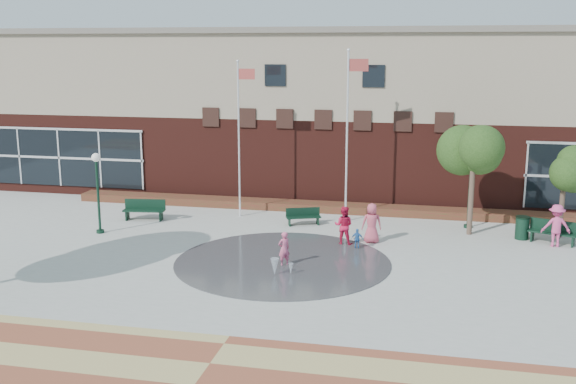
% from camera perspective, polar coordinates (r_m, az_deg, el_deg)
% --- Properties ---
extents(ground, '(120.00, 120.00, 0.00)m').
position_cam_1_polar(ground, '(23.55, -2.08, -8.22)').
color(ground, '#666056').
rests_on(ground, ground).
extents(plaza_concrete, '(46.00, 18.00, 0.01)m').
position_cam_1_polar(plaza_concrete, '(27.23, 0.00, -5.35)').
color(plaza_concrete, '#A8A8A0').
rests_on(plaza_concrete, ground).
extents(splash_pad, '(8.40, 8.40, 0.01)m').
position_cam_1_polar(splash_pad, '(26.30, -0.46, -5.99)').
color(splash_pad, '#383A3D').
rests_on(splash_pad, ground).
extents(library_building, '(44.40, 10.40, 9.20)m').
position_cam_1_polar(library_building, '(39.40, 4.18, 6.96)').
color(library_building, '#4C1D17').
rests_on(library_building, ground).
extents(flower_bed, '(26.00, 1.20, 0.40)m').
position_cam_1_polar(flower_bed, '(34.42, 2.68, -1.62)').
color(flower_bed, maroon).
rests_on(flower_bed, ground).
extents(flagpole_left, '(0.90, 0.15, 7.62)m').
position_cam_1_polar(flagpole_left, '(32.60, -4.12, 5.17)').
color(flagpole_left, white).
rests_on(flagpole_left, ground).
extents(flagpole_right, '(0.99, 0.30, 8.14)m').
position_cam_1_polar(flagpole_right, '(31.63, 5.12, 5.50)').
color(flagpole_right, white).
rests_on(flagpole_right, ground).
extents(lamp_left, '(0.39, 0.39, 3.65)m').
position_cam_1_polar(lamp_left, '(30.98, -15.83, 0.66)').
color(lamp_left, '#113021').
rests_on(lamp_left, ground).
extents(lamp_right, '(0.40, 0.40, 3.76)m').
position_cam_1_polar(lamp_right, '(31.78, 15.18, 1.10)').
color(lamp_right, '#113021').
rests_on(lamp_right, ground).
extents(bench_left, '(2.05, 0.81, 1.00)m').
position_cam_1_polar(bench_left, '(33.22, -12.07, -1.82)').
color(bench_left, '#113021').
rests_on(bench_left, ground).
extents(bench_mid, '(1.67, 1.01, 0.81)m').
position_cam_1_polar(bench_mid, '(31.60, 1.31, -2.38)').
color(bench_mid, '#113021').
rests_on(bench_mid, ground).
extents(bench_right, '(2.05, 1.18, 1.00)m').
position_cam_1_polar(bench_right, '(30.78, 21.49, -3.53)').
color(bench_right, '#113021').
rests_on(bench_right, ground).
extents(trash_can, '(0.62, 0.62, 1.02)m').
position_cam_1_polar(trash_can, '(30.97, 19.21, -2.89)').
color(trash_can, '#113021').
rests_on(trash_can, ground).
extents(tree_mid, '(3.26, 3.26, 5.51)m').
position_cam_1_polar(tree_mid, '(30.38, 15.48, 3.80)').
color(tree_mid, '#4B372C').
rests_on(tree_mid, ground).
extents(tree_small_right, '(2.36, 2.36, 4.03)m').
position_cam_1_polar(tree_small_right, '(31.40, 22.38, 1.60)').
color(tree_small_right, '#4B372C').
rests_on(tree_small_right, ground).
extents(water_jet_a, '(0.32, 0.32, 0.63)m').
position_cam_1_polar(water_jet_a, '(24.83, -1.14, -7.11)').
color(water_jet_a, white).
rests_on(water_jet_a, ground).
extents(water_jet_b, '(0.18, 0.18, 0.42)m').
position_cam_1_polar(water_jet_b, '(24.91, 0.24, -7.05)').
color(water_jet_b, white).
rests_on(water_jet_b, ground).
extents(child_splash, '(0.58, 0.57, 1.35)m').
position_cam_1_polar(child_splash, '(25.74, -0.34, -4.83)').
color(child_splash, '#D95982').
rests_on(child_splash, ground).
extents(adult_red, '(0.84, 0.68, 1.66)m').
position_cam_1_polar(adult_red, '(28.54, 4.73, -2.84)').
color(adult_red, '#D41943').
rests_on(adult_red, ground).
extents(adult_pink, '(0.94, 0.70, 1.73)m').
position_cam_1_polar(adult_pink, '(28.87, 7.10, -2.65)').
color(adult_pink, '#CA4D63').
rests_on(adult_pink, ground).
extents(child_blue, '(0.53, 0.26, 0.87)m').
position_cam_1_polar(child_blue, '(28.04, 5.89, -3.98)').
color(child_blue, '#3272BF').
rests_on(child_blue, ground).
extents(person_bench, '(1.20, 0.73, 1.81)m').
position_cam_1_polar(person_bench, '(30.24, 21.75, -2.68)').
color(person_bench, '#D94784').
rests_on(person_bench, ground).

